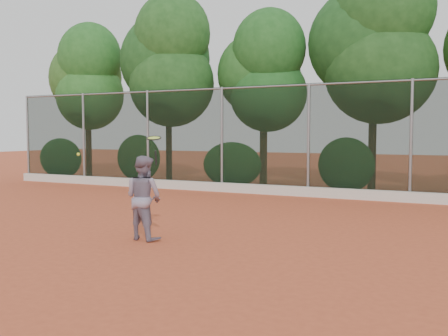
% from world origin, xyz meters
% --- Properties ---
extents(ground, '(80.00, 80.00, 0.00)m').
position_xyz_m(ground, '(0.00, 0.00, 0.00)').
color(ground, '#C5512E').
rests_on(ground, ground).
extents(concrete_curb, '(24.00, 0.20, 0.30)m').
position_xyz_m(concrete_curb, '(0.00, 6.82, 0.15)').
color(concrete_curb, silver).
rests_on(concrete_curb, ground).
extents(tennis_player, '(0.84, 0.70, 1.55)m').
position_xyz_m(tennis_player, '(-0.89, -0.56, 0.77)').
color(tennis_player, gray).
rests_on(tennis_player, ground).
extents(chainlink_fence, '(24.09, 0.09, 3.50)m').
position_xyz_m(chainlink_fence, '(-0.00, 7.00, 1.86)').
color(chainlink_fence, black).
rests_on(chainlink_fence, ground).
extents(foliage_backdrop, '(23.70, 3.63, 7.55)m').
position_xyz_m(foliage_backdrop, '(-0.55, 8.98, 4.40)').
color(foliage_backdrop, '#492B1C').
rests_on(foliage_backdrop, ground).
extents(tennis_racket, '(0.34, 0.34, 0.52)m').
position_xyz_m(tennis_racket, '(-0.51, -0.75, 1.83)').
color(tennis_racket, black).
rests_on(tennis_racket, ground).
extents(tennis_ball_in_flight, '(0.06, 0.06, 0.06)m').
position_xyz_m(tennis_ball_in_flight, '(-2.54, -0.43, 1.54)').
color(tennis_ball_in_flight, yellow).
rests_on(tennis_ball_in_flight, ground).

